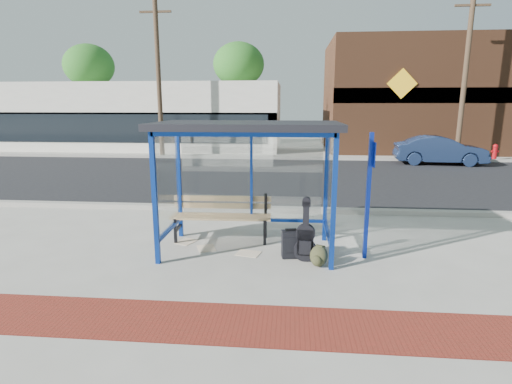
# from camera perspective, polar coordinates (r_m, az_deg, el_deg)

# --- Properties ---
(ground) EXTENTS (120.00, 120.00, 0.00)m
(ground) POSITION_cam_1_polar(r_m,az_deg,el_deg) (7.69, -1.20, -8.37)
(ground) COLOR #B2ADA0
(ground) RESTS_ON ground
(brick_paver_strip) EXTENTS (60.00, 1.00, 0.01)m
(brick_paver_strip) POSITION_cam_1_polar(r_m,az_deg,el_deg) (5.36, -4.36, -18.15)
(brick_paver_strip) COLOR maroon
(brick_paver_strip) RESTS_ON ground
(curb_near) EXTENTS (60.00, 0.25, 0.12)m
(curb_near) POSITION_cam_1_polar(r_m,az_deg,el_deg) (10.43, 0.52, -2.44)
(curb_near) COLOR gray
(curb_near) RESTS_ON ground
(street_asphalt) EXTENTS (60.00, 10.00, 0.00)m
(street_asphalt) POSITION_cam_1_polar(r_m,az_deg,el_deg) (15.42, 2.02, 2.19)
(street_asphalt) COLOR black
(street_asphalt) RESTS_ON ground
(curb_far) EXTENTS (60.00, 0.25, 0.12)m
(curb_far) POSITION_cam_1_polar(r_m,az_deg,el_deg) (20.44, 2.78, 4.86)
(curb_far) COLOR gray
(curb_far) RESTS_ON ground
(far_sidewalk) EXTENTS (60.00, 4.00, 0.01)m
(far_sidewalk) POSITION_cam_1_polar(r_m,az_deg,el_deg) (22.33, 2.98, 5.35)
(far_sidewalk) COLOR #B2ADA0
(far_sidewalk) RESTS_ON ground
(bus_shelter) EXTENTS (3.30, 1.80, 2.42)m
(bus_shelter) POSITION_cam_1_polar(r_m,az_deg,el_deg) (7.30, -1.21, 7.22)
(bus_shelter) COLOR navy
(bus_shelter) RESTS_ON ground
(storefront_white) EXTENTS (18.00, 6.04, 4.00)m
(storefront_white) POSITION_cam_1_polar(r_m,az_deg,el_deg) (26.99, -16.52, 10.33)
(storefront_white) COLOR silver
(storefront_white) RESTS_ON ground
(storefront_brown) EXTENTS (10.00, 7.08, 6.40)m
(storefront_brown) POSITION_cam_1_polar(r_m,az_deg,el_deg) (26.64, 21.26, 12.57)
(storefront_brown) COLOR #59331E
(storefront_brown) RESTS_ON ground
(tree_left) EXTENTS (3.60, 3.60, 7.03)m
(tree_left) POSITION_cam_1_polar(r_m,az_deg,el_deg) (32.80, -22.74, 16.22)
(tree_left) COLOR #4C3826
(tree_left) RESTS_ON ground
(tree_mid) EXTENTS (3.60, 3.60, 7.03)m
(tree_mid) POSITION_cam_1_polar(r_m,az_deg,el_deg) (29.52, -2.48, 17.66)
(tree_mid) COLOR #4C3826
(tree_mid) RESTS_ON ground
(tree_right) EXTENTS (3.60, 3.60, 7.03)m
(tree_right) POSITION_cam_1_polar(r_m,az_deg,el_deg) (31.54, 27.97, 15.95)
(tree_right) COLOR #4C3826
(tree_right) RESTS_ON ground
(utility_pole_west) EXTENTS (1.60, 0.24, 8.00)m
(utility_pole_west) POSITION_cam_1_polar(r_m,az_deg,el_deg) (21.69, -13.74, 15.68)
(utility_pole_west) COLOR #4C3826
(utility_pole_west) RESTS_ON ground
(utility_pole_east) EXTENTS (1.60, 0.24, 8.00)m
(utility_pole_east) POSITION_cam_1_polar(r_m,az_deg,el_deg) (22.18, 27.71, 14.58)
(utility_pole_east) COLOR #4C3826
(utility_pole_east) RESTS_ON ground
(bench) EXTENTS (2.03, 0.55, 0.95)m
(bench) POSITION_cam_1_polar(r_m,az_deg,el_deg) (8.19, -4.94, -3.15)
(bench) COLOR black
(bench) RESTS_ON ground
(guitar_bag) EXTENTS (0.41, 0.14, 1.10)m
(guitar_bag) POSITION_cam_1_polar(r_m,az_deg,el_deg) (7.14, 7.07, -6.72)
(guitar_bag) COLOR black
(guitar_bag) RESTS_ON ground
(suitcase) EXTENTS (0.34, 0.25, 0.55)m
(suitcase) POSITION_cam_1_polar(r_m,az_deg,el_deg) (7.30, 4.96, -7.45)
(suitcase) COLOR black
(suitcase) RESTS_ON ground
(backpack) EXTENTS (0.37, 0.35, 0.37)m
(backpack) POSITION_cam_1_polar(r_m,az_deg,el_deg) (7.01, 8.91, -9.10)
(backpack) COLOR #2C2C18
(backpack) RESTS_ON ground
(sign_post) EXTENTS (0.09, 0.28, 2.27)m
(sign_post) POSITION_cam_1_polar(r_m,az_deg,el_deg) (7.27, 15.82, 0.38)
(sign_post) COLOR #0D2395
(sign_post) RESTS_ON ground
(newspaper_a) EXTENTS (0.45, 0.50, 0.01)m
(newspaper_a) POSITION_cam_1_polar(r_m,az_deg,el_deg) (8.29, -9.94, -7.00)
(newspaper_a) COLOR white
(newspaper_a) RESTS_ON ground
(newspaper_b) EXTENTS (0.46, 0.51, 0.01)m
(newspaper_b) POSITION_cam_1_polar(r_m,az_deg,el_deg) (7.86, -7.11, -7.98)
(newspaper_b) COLOR white
(newspaper_b) RESTS_ON ground
(newspaper_c) EXTENTS (0.50, 0.43, 0.01)m
(newspaper_c) POSITION_cam_1_polar(r_m,az_deg,el_deg) (7.55, -1.11, -8.76)
(newspaper_c) COLOR white
(newspaper_c) RESTS_ON ground
(parked_car) EXTENTS (4.11, 1.75, 1.32)m
(parked_car) POSITION_cam_1_polar(r_m,az_deg,el_deg) (20.46, 24.77, 5.44)
(parked_car) COLOR #1A294B
(parked_car) RESTS_ON ground
(fire_hydrant) EXTENTS (0.36, 0.24, 0.81)m
(fire_hydrant) POSITION_cam_1_polar(r_m,az_deg,el_deg) (23.37, 30.96, 5.00)
(fire_hydrant) COLOR #A00B10
(fire_hydrant) RESTS_ON ground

